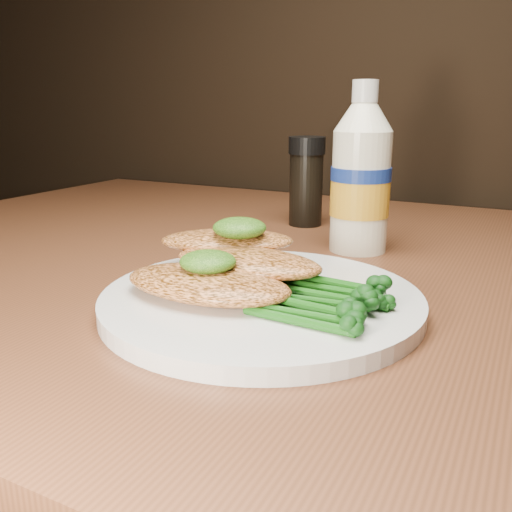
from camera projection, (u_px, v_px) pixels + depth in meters
The scene contains 9 objects.
plate at pixel (261, 300), 0.45m from camera, with size 0.26×0.26×0.01m, color white.
chicken_front at pixel (207, 284), 0.44m from camera, with size 0.14×0.08×0.02m, color #E9894A.
chicken_mid at pixel (247, 262), 0.47m from camera, with size 0.13×0.07×0.02m, color #E9894A.
chicken_back at pixel (227, 241), 0.51m from camera, with size 0.12×0.06×0.02m, color #E9894A.
pesto_front at pixel (208, 262), 0.44m from camera, with size 0.05×0.04×0.02m, color #0E3507.
pesto_back at pixel (239, 228), 0.49m from camera, with size 0.05×0.04×0.02m, color #0E3507.
broccolini_bundle at pixel (319, 293), 0.42m from camera, with size 0.13×0.10×0.02m, color #195913, non-canonical shape.
mayo_bottle at pixel (361, 168), 0.61m from camera, with size 0.07×0.07×0.19m, color white, non-canonical shape.
pepper_grinder at pixel (306, 182), 0.74m from camera, with size 0.05×0.05×0.12m, color black, non-canonical shape.
Camera 1 is at (0.22, 0.51, 0.92)m, focal length 38.54 mm.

